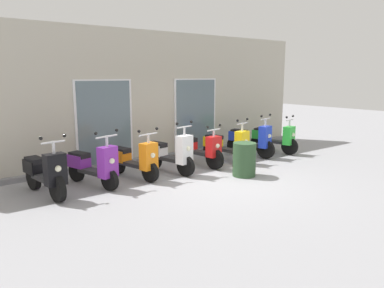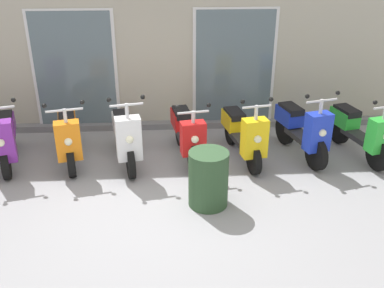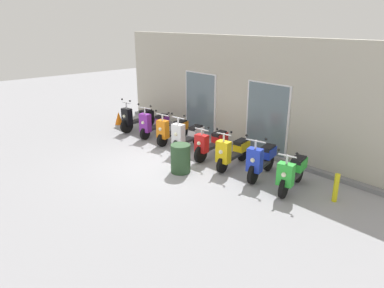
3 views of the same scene
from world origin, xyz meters
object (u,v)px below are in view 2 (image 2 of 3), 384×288
at_px(scooter_blue, 302,129).
at_px(trash_bin, 208,179).
at_px(scooter_purple, 5,137).
at_px(scooter_orange, 68,136).
at_px(scooter_red, 187,133).
at_px(scooter_green, 360,130).
at_px(scooter_white, 126,136).
at_px(scooter_yellow, 243,133).

relative_size(scooter_blue, trash_bin, 1.91).
bearing_deg(scooter_purple, trash_bin, -23.86).
xyz_separation_m(scooter_orange, scooter_red, (1.96, -0.02, 0.01)).
height_order(scooter_green, trash_bin, scooter_green).
relative_size(scooter_purple, scooter_white, 0.97).
height_order(scooter_orange, scooter_green, scooter_orange).
height_order(scooter_white, scooter_yellow, scooter_white).
distance_m(scooter_purple, trash_bin, 3.52).
relative_size(scooter_red, trash_bin, 2.00).
bearing_deg(scooter_green, scooter_orange, 178.88).
relative_size(scooter_white, trash_bin, 1.97).
bearing_deg(scooter_white, trash_bin, -47.11).
xyz_separation_m(scooter_red, scooter_green, (2.94, -0.08, 0.01)).
xyz_separation_m(scooter_blue, trash_bin, (-1.72, -1.41, -0.10)).
bearing_deg(scooter_purple, scooter_blue, -0.20).
xyz_separation_m(scooter_red, scooter_yellow, (0.94, -0.07, 0.01)).
bearing_deg(scooter_yellow, scooter_purple, 179.29).
bearing_deg(scooter_red, scooter_purple, -179.59).
distance_m(scooter_orange, trash_bin, 2.64).
relative_size(scooter_orange, scooter_red, 0.98).
relative_size(scooter_purple, trash_bin, 1.92).
bearing_deg(trash_bin, scooter_orange, 146.32).
bearing_deg(scooter_red, scooter_yellow, -4.25).
relative_size(scooter_yellow, scooter_green, 1.01).
distance_m(scooter_purple, scooter_yellow, 3.93).
bearing_deg(scooter_green, scooter_purple, 179.44).
xyz_separation_m(scooter_white, scooter_green, (3.95, 0.03, -0.02)).
bearing_deg(scooter_white, scooter_blue, 1.39).
bearing_deg(scooter_blue, trash_bin, -140.68).
relative_size(scooter_orange, trash_bin, 1.96).
bearing_deg(scooter_yellow, scooter_green, -0.25).
distance_m(scooter_white, trash_bin, 1.82).
bearing_deg(scooter_red, scooter_green, -1.54).
height_order(scooter_red, scooter_blue, scooter_blue).
height_order(scooter_orange, scooter_blue, scooter_blue).
distance_m(scooter_yellow, trash_bin, 1.55).
distance_m(scooter_red, trash_bin, 1.46).
height_order(scooter_purple, scooter_green, scooter_purple).
distance_m(scooter_red, scooter_blue, 1.95).
bearing_deg(scooter_blue, scooter_red, 178.87).
xyz_separation_m(scooter_yellow, scooter_blue, (1.01, 0.03, 0.03)).
distance_m(scooter_white, scooter_yellow, 1.95).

